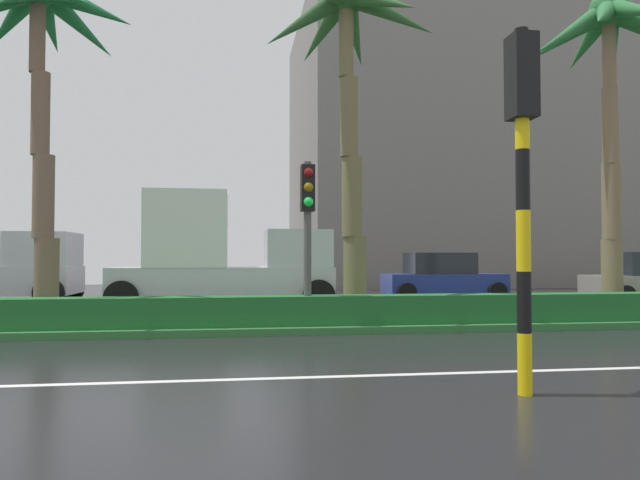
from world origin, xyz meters
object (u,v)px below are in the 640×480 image
object	(u,v)px
palm_tree_centre_left	(38,37)
palm_tree_centre_right	(609,54)
traffic_signal_median_right	(308,212)
box_truck_following	(221,257)
traffic_signal_foreground	(522,142)
palm_tree_centre	(347,53)
car_in_traffic_second	(442,277)

from	to	relation	value
palm_tree_centre_left	palm_tree_centre_right	world-z (taller)	palm_tree_centre_right
traffic_signal_median_right	box_truck_following	xyz separation A→B (m)	(-1.90, 5.70, -0.93)
traffic_signal_median_right	traffic_signal_foreground	world-z (taller)	traffic_signal_foreground
palm_tree_centre_right	palm_tree_centre_left	bearing A→B (deg)	177.92
box_truck_following	traffic_signal_foreground	bearing A→B (deg)	-72.47
palm_tree_centre	traffic_signal_foreground	size ratio (longest dim) A/B	1.95
palm_tree_centre_left	traffic_signal_foreground	xyz separation A→B (m)	(7.51, -7.24, -3.53)
palm_tree_centre_right	box_truck_following	xyz separation A→B (m)	(-9.38, 4.76, -4.93)
palm_tree_centre_right	box_truck_following	world-z (taller)	palm_tree_centre_right
palm_tree_centre_left	traffic_signal_foreground	world-z (taller)	palm_tree_centre_left
palm_tree_centre	traffic_signal_foreground	bearing A→B (deg)	-85.24
palm_tree_centre_left	traffic_signal_median_right	distance (m)	7.11
palm_tree_centre_right	traffic_signal_median_right	world-z (taller)	palm_tree_centre_right
palm_tree_centre_left	box_truck_following	distance (m)	7.52
traffic_signal_foreground	car_in_traffic_second	world-z (taller)	traffic_signal_foreground
palm_tree_centre_left	traffic_signal_median_right	xyz separation A→B (m)	(5.77, -1.42, -3.90)
palm_tree_centre	palm_tree_centre_right	size ratio (longest dim) A/B	1.03
palm_tree_centre_left	car_in_traffic_second	size ratio (longest dim) A/B	1.81
traffic_signal_foreground	box_truck_following	bearing A→B (deg)	-72.47
car_in_traffic_second	box_truck_following	bearing A→B (deg)	-160.24
palm_tree_centre_left	traffic_signal_median_right	world-z (taller)	palm_tree_centre_left
palm_tree_centre_left	box_truck_following	size ratio (longest dim) A/B	1.22
palm_tree_centre	box_truck_following	bearing A→B (deg)	125.72
palm_tree_centre_left	box_truck_following	bearing A→B (deg)	47.83
palm_tree_centre_left	palm_tree_centre	xyz separation A→B (m)	(6.90, 0.06, 0.01)
car_in_traffic_second	traffic_signal_median_right	bearing A→B (deg)	-125.01
traffic_signal_median_right	traffic_signal_foreground	distance (m)	6.08
palm_tree_centre_right	traffic_signal_median_right	bearing A→B (deg)	-172.83
traffic_signal_median_right	car_in_traffic_second	distance (m)	10.54
palm_tree_centre	traffic_signal_foreground	world-z (taller)	palm_tree_centre
palm_tree_centre	traffic_signal_median_right	size ratio (longest dim) A/B	2.39
palm_tree_centre_right	traffic_signal_median_right	xyz separation A→B (m)	(-7.48, -0.94, -4.00)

